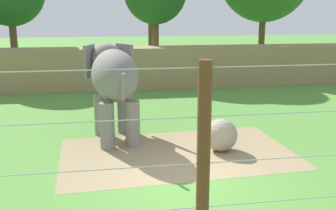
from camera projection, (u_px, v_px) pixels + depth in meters
ground_plane at (187, 183)px, 9.75m from camera, size 120.00×120.00×0.00m
dirt_patch at (177, 153)px, 11.84m from camera, size 7.19×4.54×0.01m
embankment_wall at (139, 67)px, 21.93m from camera, size 36.00×1.80×2.28m
elephant at (113, 78)px, 12.92m from camera, size 1.94×4.17×3.10m
enrichment_ball at (221, 135)px, 11.95m from camera, size 1.01×1.01×1.01m
cable_fence at (211, 152)px, 7.09m from camera, size 12.77×0.25×3.40m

